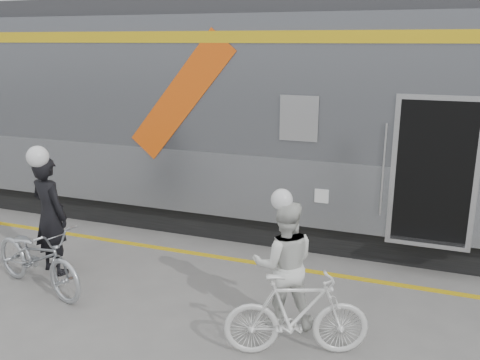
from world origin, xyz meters
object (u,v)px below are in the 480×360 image
at_px(man, 50,215).
at_px(bicycle_right, 296,315).
at_px(woman, 284,264).
at_px(bicycle_left, 38,257).

bearing_deg(man, bicycle_right, -175.38).
bearing_deg(bicycle_right, woman, 7.82).
height_order(man, bicycle_right, man).
relative_size(bicycle_left, woman, 1.18).
xyz_separation_m(man, bicycle_left, (0.20, -0.55, -0.40)).
distance_m(bicycle_left, bicycle_right, 3.76).
height_order(bicycle_left, bicycle_right, bicycle_left).
bearing_deg(woman, bicycle_left, -15.59).
distance_m(man, bicycle_left, 0.71).
distance_m(woman, bicycle_right, 0.70).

